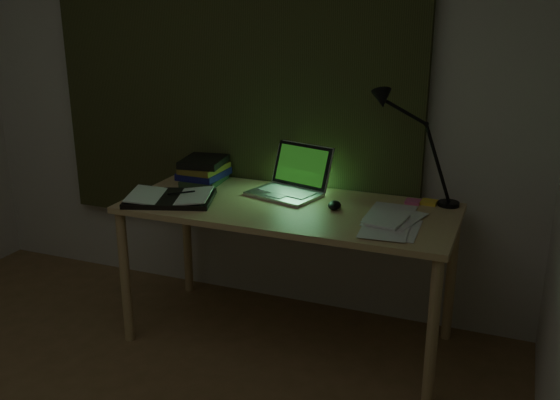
# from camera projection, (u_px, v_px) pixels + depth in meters

# --- Properties ---
(wall_back) EXTENTS (3.50, 0.00, 2.50)m
(wall_back) POSITION_uv_depth(u_px,v_px,m) (233.00, 89.00, 3.54)
(wall_back) COLOR beige
(wall_back) RESTS_ON ground
(curtain) EXTENTS (2.20, 0.06, 2.00)m
(curtain) POSITION_uv_depth(u_px,v_px,m) (229.00, 54.00, 3.44)
(curtain) COLOR #36381C
(curtain) RESTS_ON wall_back
(desk) EXTENTS (1.66, 0.72, 0.76)m
(desk) POSITION_uv_depth(u_px,v_px,m) (289.00, 274.00, 3.24)
(desk) COLOR tan
(desk) RESTS_ON floor
(laptop) EXTENTS (0.45, 0.48, 0.26)m
(laptop) POSITION_uv_depth(u_px,v_px,m) (284.00, 172.00, 3.23)
(laptop) COLOR silver
(laptop) RESTS_ON desk
(open_textbook) EXTENTS (0.51, 0.43, 0.04)m
(open_textbook) POSITION_uv_depth(u_px,v_px,m) (170.00, 197.00, 3.19)
(open_textbook) COLOR white
(open_textbook) RESTS_ON desk
(book_stack) EXTENTS (0.24, 0.28, 0.14)m
(book_stack) POSITION_uv_depth(u_px,v_px,m) (204.00, 170.00, 3.49)
(book_stack) COLOR white
(book_stack) RESTS_ON desk
(loose_papers) EXTENTS (0.43, 0.44, 0.02)m
(loose_papers) POSITION_uv_depth(u_px,v_px,m) (377.00, 218.00, 2.91)
(loose_papers) COLOR silver
(loose_papers) RESTS_ON desk
(mouse) EXTENTS (0.08, 0.11, 0.04)m
(mouse) POSITION_uv_depth(u_px,v_px,m) (334.00, 205.00, 3.07)
(mouse) COLOR black
(mouse) RESTS_ON desk
(sticky_yellow) EXTENTS (0.08, 0.08, 0.02)m
(sticky_yellow) POSITION_uv_depth(u_px,v_px,m) (429.00, 202.00, 3.14)
(sticky_yellow) COLOR yellow
(sticky_yellow) RESTS_ON desk
(sticky_pink) EXTENTS (0.07, 0.07, 0.02)m
(sticky_pink) POSITION_uv_depth(u_px,v_px,m) (413.00, 202.00, 3.15)
(sticky_pink) COLOR pink
(sticky_pink) RESTS_ON desk
(desk_lamp) EXTENTS (0.38, 0.30, 0.57)m
(desk_lamp) POSITION_uv_depth(u_px,v_px,m) (453.00, 151.00, 3.03)
(desk_lamp) COLOR black
(desk_lamp) RESTS_ON desk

